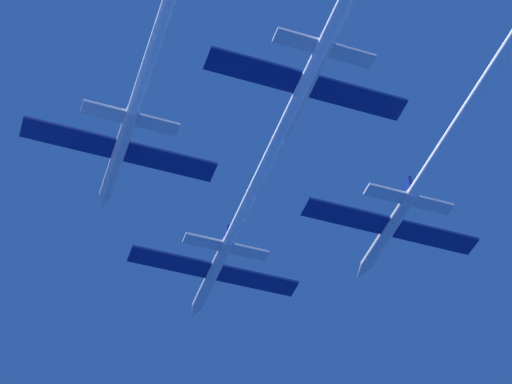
# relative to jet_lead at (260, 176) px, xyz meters

# --- Properties ---
(jet_lead) EXTENTS (18.59, 56.60, 3.08)m
(jet_lead) POSITION_rel_jet_lead_xyz_m (0.00, 0.00, 0.00)
(jet_lead) COLOR silver
(jet_left_wing) EXTENTS (18.59, 55.34, 3.08)m
(jet_left_wing) POSITION_rel_jet_lead_xyz_m (-13.62, -13.47, 0.17)
(jet_left_wing) COLOR silver
(jet_right_wing) EXTENTS (18.59, 54.24, 3.08)m
(jet_right_wing) POSITION_rel_jet_lead_xyz_m (14.47, -12.59, -1.05)
(jet_right_wing) COLOR silver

